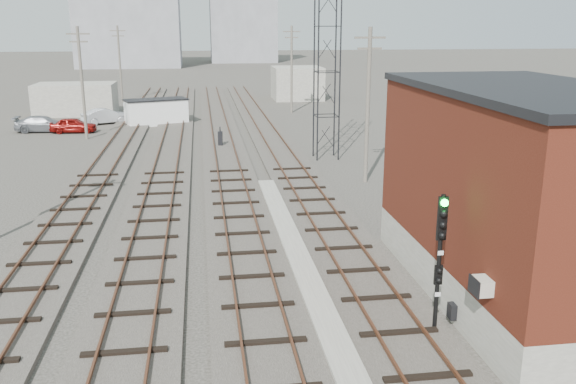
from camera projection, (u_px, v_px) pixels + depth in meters
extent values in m
plane|color=#282621|center=(230.00, 111.00, 66.20)|extent=(320.00, 320.00, 0.00)
cube|color=#332D28|center=(276.00, 147.00, 46.48)|extent=(3.20, 90.00, 0.20)
cube|color=#4C2816|center=(267.00, 144.00, 46.32)|extent=(0.07, 90.00, 0.12)
cube|color=#4C2816|center=(286.00, 144.00, 46.52)|extent=(0.07, 90.00, 0.12)
cube|color=#332D28|center=(224.00, 148.00, 45.93)|extent=(3.20, 90.00, 0.20)
cube|color=#4C2816|center=(214.00, 145.00, 45.77)|extent=(0.07, 90.00, 0.12)
cube|color=#4C2816|center=(233.00, 145.00, 45.97)|extent=(0.07, 90.00, 0.12)
cube|color=#332D28|center=(170.00, 150.00, 45.38)|extent=(3.20, 90.00, 0.20)
cube|color=#4C2816|center=(160.00, 147.00, 45.22)|extent=(0.07, 90.00, 0.12)
cube|color=#4C2816|center=(180.00, 146.00, 45.42)|extent=(0.07, 90.00, 0.12)
cube|color=#332D28|center=(115.00, 151.00, 44.84)|extent=(3.20, 90.00, 0.20)
cube|color=#4C2816|center=(105.00, 148.00, 44.68)|extent=(0.07, 90.00, 0.12)
cube|color=#4C2816|center=(125.00, 148.00, 44.87)|extent=(0.07, 90.00, 0.12)
cube|color=gray|center=(307.00, 278.00, 22.34)|extent=(0.90, 28.00, 0.26)
cube|color=gray|center=(514.00, 273.00, 21.22)|extent=(6.00, 12.00, 1.50)
cube|color=#511F13|center=(525.00, 176.00, 20.29)|extent=(6.00, 12.00, 5.50)
cube|color=black|center=(534.00, 90.00, 19.54)|extent=(6.20, 12.20, 0.25)
cube|color=beige|center=(482.00, 286.00, 16.57)|extent=(0.45, 0.62, 0.45)
cube|color=black|center=(452.00, 311.00, 18.96)|extent=(0.20, 0.35, 0.50)
cylinder|color=black|center=(318.00, 50.00, 40.29)|extent=(0.10, 0.10, 15.00)
cylinder|color=black|center=(341.00, 50.00, 40.49)|extent=(0.10, 0.10, 15.00)
cylinder|color=black|center=(314.00, 49.00, 41.72)|extent=(0.10, 0.10, 15.00)
cylinder|color=black|center=(336.00, 49.00, 41.92)|extent=(0.10, 0.10, 15.00)
cylinder|color=#595147|center=(82.00, 84.00, 48.98)|extent=(0.24, 0.24, 9.00)
cube|color=#595147|center=(78.00, 34.00, 47.95)|extent=(1.80, 0.12, 0.12)
cube|color=#595147|center=(78.00, 42.00, 48.10)|extent=(1.40, 0.12, 0.12)
cylinder|color=#595147|center=(120.00, 64.00, 72.84)|extent=(0.24, 0.24, 9.00)
cube|color=#595147|center=(118.00, 31.00, 71.80)|extent=(1.80, 0.12, 0.12)
cube|color=#595147|center=(118.00, 36.00, 71.96)|extent=(1.40, 0.12, 0.12)
cylinder|color=#595147|center=(368.00, 107.00, 35.36)|extent=(0.24, 0.24, 9.00)
cube|color=#595147|center=(370.00, 38.00, 34.32)|extent=(1.80, 0.12, 0.12)
cube|color=#595147|center=(370.00, 49.00, 34.48)|extent=(1.40, 0.12, 0.12)
cylinder|color=#595147|center=(292.00, 70.00, 63.99)|extent=(0.24, 0.24, 9.00)
cube|color=#595147|center=(292.00, 32.00, 62.95)|extent=(1.80, 0.12, 0.12)
cube|color=#595147|center=(292.00, 38.00, 63.11)|extent=(1.40, 0.12, 0.12)
cube|color=gray|center=(243.00, 8.00, 149.72)|extent=(16.00, 12.00, 26.00)
cube|color=gray|center=(76.00, 99.00, 63.59)|extent=(8.00, 5.00, 3.20)
cube|color=gray|center=(297.00, 83.00, 76.44)|extent=(6.00, 6.00, 4.00)
cube|color=gray|center=(434.00, 332.00, 18.63)|extent=(0.40, 0.40, 0.10)
cylinder|color=black|center=(439.00, 266.00, 18.05)|extent=(0.13, 0.13, 4.41)
cube|color=black|center=(442.00, 218.00, 17.64)|extent=(0.29, 0.10, 1.32)
sphere|color=#0CE533|center=(445.00, 203.00, 17.42)|extent=(0.22, 0.22, 0.22)
sphere|color=black|center=(444.00, 214.00, 17.51)|extent=(0.22, 0.22, 0.22)
sphere|color=black|center=(443.00, 225.00, 17.60)|extent=(0.22, 0.22, 0.22)
sphere|color=black|center=(442.00, 236.00, 17.68)|extent=(0.22, 0.22, 0.22)
cube|color=black|center=(438.00, 275.00, 18.11)|extent=(0.24, 0.09, 0.61)
cube|color=white|center=(441.00, 253.00, 17.86)|extent=(0.18, 0.02, 0.13)
cube|color=white|center=(438.00, 294.00, 18.21)|extent=(0.18, 0.02, 0.13)
cube|color=black|center=(220.00, 139.00, 46.43)|extent=(0.38, 0.38, 1.15)
cylinder|color=black|center=(220.00, 129.00, 46.23)|extent=(0.09, 0.09, 0.34)
cube|color=white|center=(156.00, 112.00, 57.11)|extent=(5.99, 3.92, 2.31)
cube|color=black|center=(156.00, 99.00, 56.79)|extent=(6.22, 4.15, 0.11)
imported|color=maroon|center=(73.00, 125.00, 52.90)|extent=(3.96, 1.75, 1.33)
imported|color=#AAACB1|center=(106.00, 116.00, 57.71)|extent=(4.65, 3.30, 1.46)
imported|color=slate|center=(43.00, 124.00, 53.35)|extent=(4.84, 2.05, 1.39)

